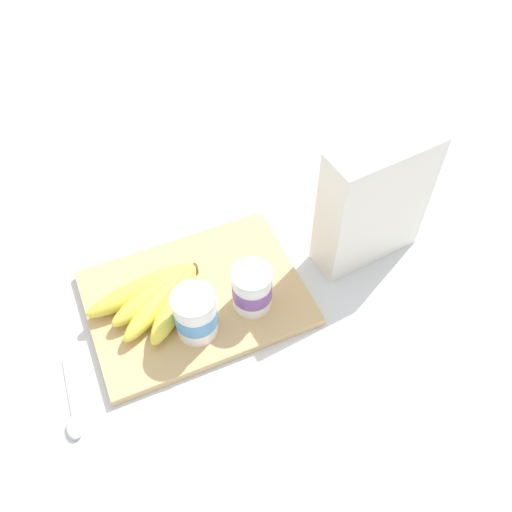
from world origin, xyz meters
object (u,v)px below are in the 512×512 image
at_px(cutting_board, 196,298).
at_px(yogurt_cup_front, 252,289).
at_px(banana_bunch, 157,297).
at_px(cereal_box, 374,203).
at_px(spoon, 72,411).
at_px(yogurt_cup_back, 196,314).

distance_m(cutting_board, yogurt_cup_front, 0.11).
bearing_deg(yogurt_cup_front, banana_bunch, -22.97).
relative_size(cereal_box, yogurt_cup_front, 2.93).
height_order(banana_bunch, spoon, banana_bunch).
bearing_deg(cutting_board, cereal_box, 177.30).
height_order(yogurt_cup_front, spoon, yogurt_cup_front).
relative_size(cutting_board, banana_bunch, 1.72).
distance_m(cutting_board, cereal_box, 0.33).
distance_m(cutting_board, banana_bunch, 0.07).
xyz_separation_m(cutting_board, spoon, (0.23, 0.11, -0.00)).
relative_size(cutting_board, yogurt_cup_front, 4.26).
xyz_separation_m(yogurt_cup_back, banana_bunch, (0.04, -0.07, -0.03)).
bearing_deg(yogurt_cup_front, spoon, 10.98).
height_order(cutting_board, banana_bunch, banana_bunch).
bearing_deg(yogurt_cup_back, cutting_board, -106.19).
height_order(cutting_board, yogurt_cup_back, yogurt_cup_back).
distance_m(yogurt_cup_front, yogurt_cup_back, 0.10).
height_order(cereal_box, yogurt_cup_front, cereal_box).
bearing_deg(cutting_board, banana_bunch, -7.93).
bearing_deg(cereal_box, cutting_board, 171.29).
bearing_deg(cutting_board, yogurt_cup_front, 147.35).
height_order(yogurt_cup_back, banana_bunch, yogurt_cup_back).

